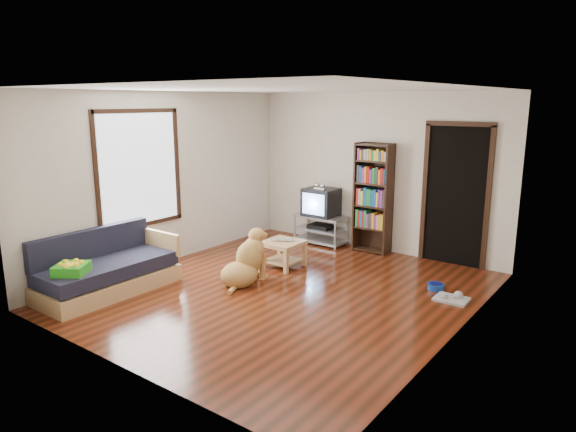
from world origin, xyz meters
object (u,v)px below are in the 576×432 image
Objects in this scene: crt_tv at (322,202)px; coffee_table at (283,249)px; grey_rag at (451,299)px; dog at (246,263)px; tv_stand at (321,228)px; sofa at (108,272)px; dog_bowl at (436,287)px; laptop at (282,241)px; bookshelf at (373,192)px; green_cushion at (71,269)px.

crt_tv is 1.56m from coffee_table.
dog is at bearing -157.09° from grey_rag.
coffee_table is (0.26, -1.45, 0.01)m from tv_stand.
dog_bowl is at bearing 37.28° from sofa.
sofa is at bearing -105.02° from tv_stand.
laptop is 2.56m from grey_rag.
coffee_table is (-0.69, -1.54, -0.72)m from bookshelf.
laptop is 0.82× the size of grey_rag.
sofa is at bearing -104.93° from crt_tv.
dog reaches higher than grey_rag.
sofa reaches higher than dog_bowl.
crt_tv is 0.32× the size of sofa.
laptop is 0.18× the size of bookshelf.
bookshelf is at bearing 37.81° from laptop.
sofa is 2.51m from coffee_table.
sofa is at bearing -148.41° from laptop.
grey_rag is 3.15m from crt_tv.
crt_tv is at bearing 90.00° from tv_stand.
grey_rag is 4.46m from sofa.
dog_bowl reaches higher than grey_rag.
green_cushion reaches higher than grey_rag.
dog_bowl is (2.22, 0.48, -0.37)m from laptop.
dog is at bearing 46.52° from sofa.
coffee_table is at bearing -114.05° from bookshelf.
laptop is at bearing -174.83° from grey_rag.
green_cushion is 0.20× the size of bookshelf.
dog is at bearing -105.56° from bookshelf.
sofa is 1.83m from dog.
grey_rag is 0.69× the size of crt_tv.
tv_stand is 0.47m from crt_tv.
green_cushion is at bearing -136.21° from dog_bowl.
dog_bowl is at bearing -35.48° from bookshelf.
grey_rag is (0.30, -0.25, -0.03)m from dog_bowl.
laptop is at bearing 60.14° from sofa.
grey_rag is (2.52, 0.23, -0.40)m from laptop.
sofa is 1.91× the size of dog.
dog is (0.28, -2.31, 0.01)m from tv_stand.
crt_tv is at bearing -175.68° from bookshelf.
grey_rag is 0.42× the size of dog.
dog_bowl is 2.28m from coffee_table.
laptop is 1.81m from bookshelf.
crt_tv reaches higher than green_cushion.
coffee_table is (1.11, 2.75, -0.20)m from green_cushion.
dog_bowl is 0.39m from grey_rag.
laptop reaches higher than grey_rag.
crt_tv is 2.39m from dog.
bookshelf reaches higher than dog.
dog is (0.02, -0.86, 0.00)m from coffee_table.
sofa is (-0.97, -3.65, -0.48)m from crt_tv.
crt_tv reaches higher than coffee_table.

